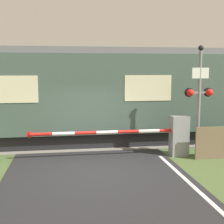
# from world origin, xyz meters

# --- Properties ---
(ground_plane) EXTENTS (80.00, 80.00, 0.00)m
(ground_plane) POSITION_xyz_m (0.00, 0.00, 0.00)
(ground_plane) COLOR #4C6033
(track_bed) EXTENTS (36.00, 3.20, 0.13)m
(track_bed) POSITION_xyz_m (0.00, 3.63, 0.02)
(track_bed) COLOR gray
(track_bed) RESTS_ON ground_plane
(train) EXTENTS (17.69, 3.02, 3.81)m
(train) POSITION_xyz_m (2.20, 3.63, 1.95)
(train) COLOR black
(train) RESTS_ON ground_plane
(crossing_barrier) EXTENTS (5.47, 0.44, 1.40)m
(crossing_barrier) POSITION_xyz_m (2.69, 1.08, 0.73)
(crossing_barrier) COLOR gray
(crossing_barrier) RESTS_ON ground_plane
(signal_post) EXTENTS (0.98, 0.26, 3.78)m
(signal_post) POSITION_xyz_m (3.61, 0.78, 2.15)
(signal_post) COLOR gray
(signal_post) RESTS_ON ground_plane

